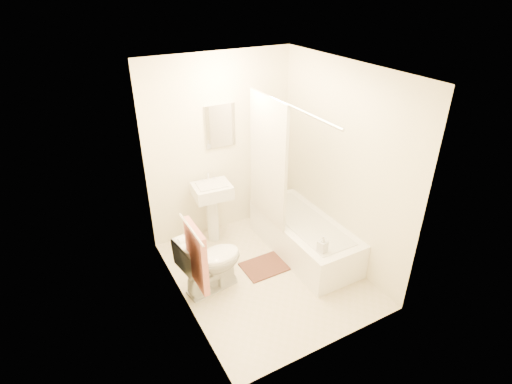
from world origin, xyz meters
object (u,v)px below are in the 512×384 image
toilet (211,262)px  sink (213,210)px  soap_bottle (323,244)px  bath_mat (265,266)px  bathtub (304,236)px

toilet → sink: bearing=-33.7°
soap_bottle → bath_mat: bearing=126.0°
sink → soap_bottle: (0.72, -1.39, 0.10)m
bathtub → soap_bottle: bearing=-107.7°
toilet → bath_mat: size_ratio=1.34×
toilet → sink: size_ratio=0.80×
sink → bathtub: (0.91, -0.79, -0.23)m
sink → soap_bottle: size_ratio=4.35×
toilet → bathtub: size_ratio=0.46×
toilet → soap_bottle: size_ratio=3.47×
bathtub → bath_mat: (-0.60, -0.05, -0.22)m
sink → bath_mat: sink is taller
sink → bathtub: 1.23m
sink → toilet: bearing=-110.2°
soap_bottle → bathtub: bearing=72.3°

